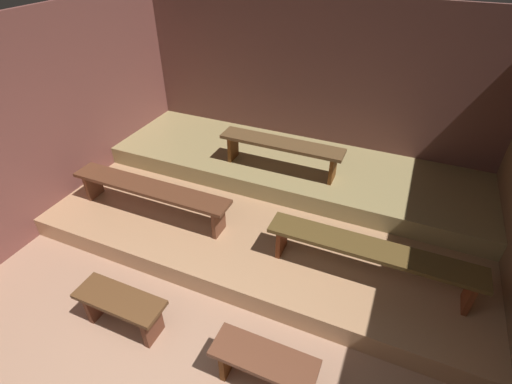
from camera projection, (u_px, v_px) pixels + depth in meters
ground at (250, 258)px, 4.64m from camera, size 6.16×5.44×0.08m
wall_back at (314, 90)px, 5.61m from camera, size 6.16×0.06×2.59m
wall_left at (52, 121)px, 4.74m from camera, size 0.06×5.44×2.59m
platform_lower at (274, 211)px, 5.13m from camera, size 5.36×3.06×0.25m
platform_middle at (293, 168)px, 5.55m from camera, size 5.36×1.54×0.25m
bench_floor_left at (121, 305)px, 3.65m from camera, size 0.90×0.32×0.42m
bench_floor_right at (264, 364)px, 3.17m from camera, size 0.90×0.32×0.42m
bench_lower_left at (150, 191)px, 4.69m from camera, size 2.15×0.32×0.42m
bench_lower_right at (371, 253)px, 3.82m from camera, size 2.15×0.32×0.42m
bench_middle_center at (281, 147)px, 5.09m from camera, size 1.70×0.32×0.42m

